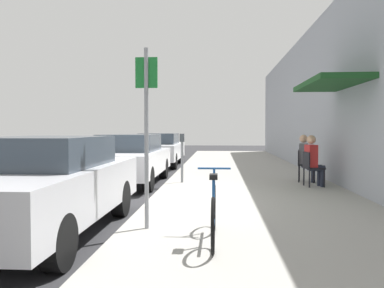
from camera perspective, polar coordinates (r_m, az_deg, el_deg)
ground_plane at (r=8.42m, az=-6.07°, el=-8.52°), size 60.00×60.00×0.00m
sidewalk_slab at (r=10.29m, az=8.44°, el=-6.24°), size 4.50×32.00×0.12m
building_facade at (r=10.68m, az=21.53°, el=7.06°), size 1.40×32.00×5.00m
parked_car_0 at (r=6.13m, az=-20.71°, el=-5.51°), size 1.80×4.40×1.45m
parked_car_1 at (r=11.31m, az=-9.08°, el=-2.06°), size 1.80×4.40×1.41m
parked_car_2 at (r=16.74m, az=-4.82°, el=-0.72°), size 1.80×4.40×1.39m
parking_meter at (r=10.59m, az=-1.46°, el=-1.48°), size 0.12×0.10×1.32m
street_sign at (r=5.68m, az=-6.64°, el=2.98°), size 0.32×0.06×2.60m
bicycle_0 at (r=5.10m, az=3.16°, el=-10.03°), size 0.46×1.71×0.90m
cafe_chair_0 at (r=10.30m, az=16.91°, el=-3.15°), size 0.50×0.50×0.87m
seated_patron_0 at (r=10.30m, az=17.23°, el=-2.08°), size 0.47×0.41×1.29m
cafe_chair_1 at (r=11.17m, az=15.87°, el=-2.73°), size 0.53×0.53×0.87m
seated_patron_1 at (r=11.16m, az=16.19°, el=-1.75°), size 0.49×0.44×1.29m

